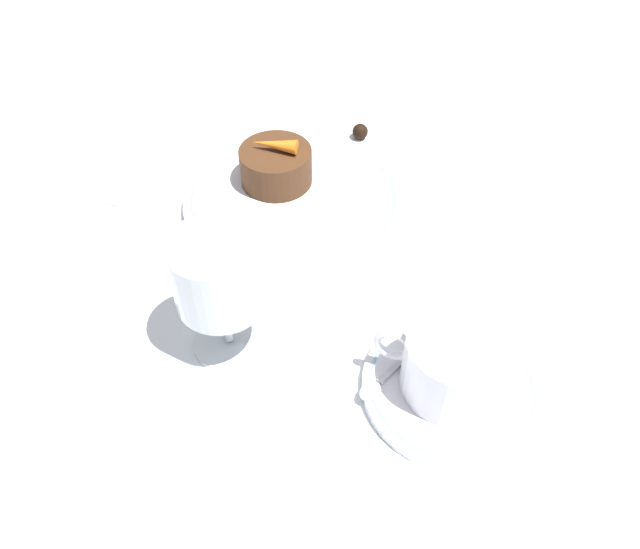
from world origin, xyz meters
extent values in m
plane|color=white|center=(0.00, 0.00, 0.00)|extent=(3.00, 3.00, 0.00)
cylinder|color=white|center=(0.02, -0.06, 0.01)|extent=(0.24, 0.24, 0.01)
torus|color=#8CB2D1|center=(0.02, -0.06, 0.01)|extent=(0.23, 0.23, 0.00)
cylinder|color=white|center=(-0.20, 0.13, 0.01)|extent=(0.15, 0.15, 0.01)
torus|color=#8CB2D1|center=(-0.20, 0.13, 0.01)|extent=(0.14, 0.14, 0.00)
cylinder|color=white|center=(-0.20, 0.13, 0.04)|extent=(0.08, 0.08, 0.06)
cylinder|color=brown|center=(-0.20, 0.13, 0.04)|extent=(0.07, 0.07, 0.05)
torus|color=white|center=(-0.15, 0.13, 0.04)|extent=(0.03, 0.01, 0.04)
cube|color=silver|center=(-0.16, 0.10, 0.01)|extent=(0.05, 0.10, 0.00)
ellipsoid|color=silver|center=(-0.14, 0.16, 0.01)|extent=(0.02, 0.03, 0.00)
cylinder|color=silver|center=(0.00, 0.14, 0.00)|extent=(0.07, 0.07, 0.01)
cylinder|color=silver|center=(0.00, 0.14, 0.03)|extent=(0.01, 0.01, 0.05)
cylinder|color=silver|center=(0.00, 0.14, 0.09)|extent=(0.08, 0.08, 0.06)
cylinder|color=#470A14|center=(0.00, 0.14, 0.08)|extent=(0.07, 0.07, 0.04)
cube|color=silver|center=(0.20, -0.10, 0.00)|extent=(0.02, 0.14, 0.01)
cube|color=silver|center=(0.21, -0.01, 0.00)|extent=(0.03, 0.05, 0.01)
cylinder|color=#4C2D19|center=(0.04, -0.07, 0.03)|extent=(0.08, 0.08, 0.04)
cone|color=orange|center=(0.04, -0.07, 0.06)|extent=(0.05, 0.02, 0.02)
sphere|color=black|center=(-0.01, -0.20, 0.01)|extent=(0.02, 0.02, 0.02)
camera|label=1|loc=(-0.19, 0.44, 0.45)|focal=35.00mm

